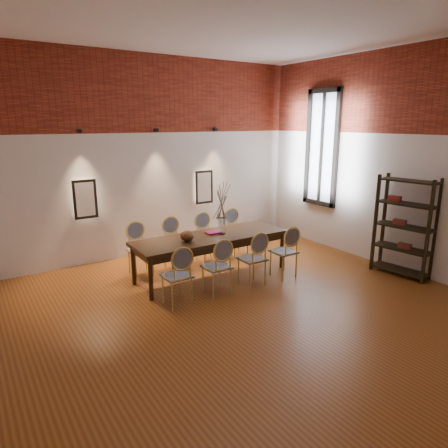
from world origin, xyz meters
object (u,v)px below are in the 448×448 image
chair_near_d (284,251)px  bowl (187,236)px  chair_far_d (237,233)px  chair_near_b (217,267)px  vase (222,226)px  chair_far_a (140,250)px  chair_near_c (252,259)px  chair_far_b (176,244)px  chair_far_c (208,238)px  dining_table (212,256)px  chair_near_a (177,276)px  shelving_rack (404,227)px  book (214,233)px

chair_near_d → bowl: bearing=156.5°
chair_far_d → chair_near_b: bearing=46.1°
bowl → vase: bearing=3.3°
chair_far_a → vase: bearing=150.1°
chair_near_c → bowl: size_ratio=3.92×
chair_far_b → vase: (0.56, -0.74, 0.43)m
bowl → chair_near_b: bearing=-77.6°
chair_near_c → chair_far_c: bearing=90.0°
chair_far_a → chair_far_c: same height
dining_table → chair_near_a: (-1.07, -0.72, 0.09)m
chair_far_a → vase: size_ratio=3.13×
chair_near_d → vase: size_ratio=3.13×
chair_far_d → bowl: (-1.58, -0.77, 0.37)m
chair_far_c → chair_far_d: same height
dining_table → vase: bearing=-0.0°
chair_near_a → chair_far_a: same height
shelving_rack → chair_far_d: bearing=117.6°
chair_far_a → book: 1.36m
chair_near_d → vase: bearing=138.9°
dining_table → chair_far_c: bearing=64.3°
chair_near_a → chair_far_a: size_ratio=1.00×
chair_far_b → bowl: (-0.17, -0.78, 0.37)m
vase → shelving_rack: 3.26m
chair_near_a → book: size_ratio=3.62×
chair_near_d → chair_far_d: (0.02, 1.47, 0.00)m
bowl → chair_far_c: bearing=41.6°
chair_near_b → chair_far_d: size_ratio=1.00×
dining_table → chair_near_b: chair_near_b is taller
shelving_rack → dining_table: bearing=139.6°
chair_far_a → bowl: size_ratio=3.92×
shelving_rack → chair_near_b: bearing=153.2°
book → chair_near_a: bearing=-144.9°
chair_near_c → chair_far_a: 2.04m
chair_near_d → chair_far_d: same height
chair_far_a → shelving_rack: shelving_rack is taller
dining_table → bowl: bowl is taller
chair_near_d → shelving_rack: size_ratio=0.52×
chair_near_b → vase: bearing=52.2°
chair_far_a → chair_far_b: size_ratio=1.00×
chair_far_a → chair_near_c: bearing=133.9°
chair_far_d → shelving_rack: 3.19m
dining_table → chair_near_a: chair_near_a is taller
chair_near_c → chair_far_d: size_ratio=1.00×
chair_far_c → shelving_rack: bearing=135.2°
chair_far_d → shelving_rack: bearing=126.1°
chair_near_a → shelving_rack: (3.97, -1.13, 0.43)m
chair_near_b → chair_far_b: 1.47m
chair_near_d → bowl: size_ratio=3.92×
bowl → shelving_rack: 3.86m
chair_near_c → chair_far_a: bearing=133.9°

